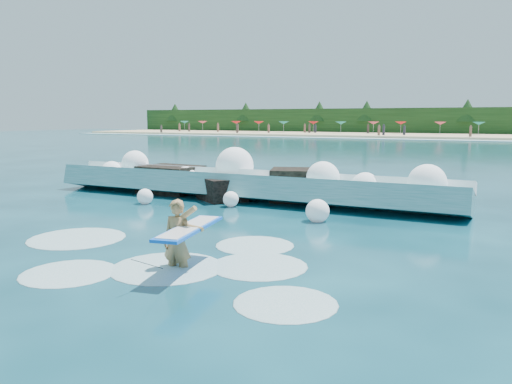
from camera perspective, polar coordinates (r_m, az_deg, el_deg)
ground at (r=12.64m, az=-10.27°, el=-6.14°), size 200.00×200.00×0.00m
beach at (r=88.10m, az=22.03°, el=5.93°), size 140.00×20.00×0.40m
wet_band at (r=77.15m, az=21.31°, el=5.58°), size 140.00×5.00×0.08m
treeline at (r=98.02m, az=22.61°, el=7.44°), size 140.00×4.00×5.00m
breaking_wave at (r=19.66m, az=-1.36°, el=0.71°), size 16.69×2.66×1.44m
rock_cluster at (r=20.22m, az=-3.73°, el=0.77°), size 8.23×3.43×1.44m
surfer_with_board at (r=10.56m, az=-8.66°, el=-5.30°), size 1.13×2.96×1.79m
wave_spray at (r=19.42m, az=-0.40°, el=1.96°), size 14.77×4.74×2.02m
surf_foam at (r=11.58m, az=-10.58°, el=-7.50°), size 8.98×5.70×0.13m
beach_umbrellas at (r=90.02m, az=22.12°, el=7.27°), size 112.53×6.37×0.50m
beachgoers at (r=87.04m, az=13.65°, el=6.90°), size 107.06×12.24×1.93m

